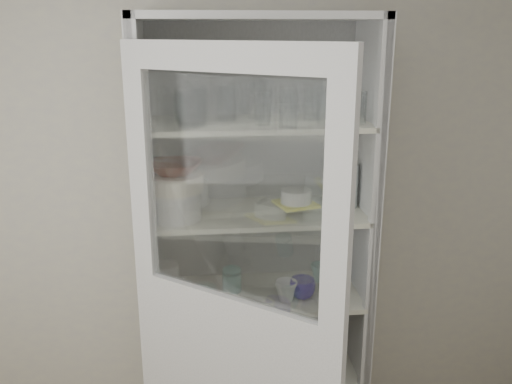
% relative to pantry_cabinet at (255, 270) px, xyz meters
% --- Properties ---
extents(wall_back, '(3.60, 0.02, 2.60)m').
position_rel_pantry_cabinet_xyz_m(wall_back, '(-0.20, 0.16, 0.36)').
color(wall_back, '#BAB4AF').
rests_on(wall_back, ground).
extents(pantry_cabinet, '(1.00, 0.45, 2.10)m').
position_rel_pantry_cabinet_xyz_m(pantry_cabinet, '(0.00, 0.00, 0.00)').
color(pantry_cabinet, silver).
rests_on(pantry_cabinet, floor).
extents(cupboard_door, '(0.74, 0.58, 2.00)m').
position_rel_pantry_cabinet_xyz_m(cupboard_door, '(-0.14, -0.56, -0.07)').
color(cupboard_door, silver).
rests_on(cupboard_door, floor).
extents(tumbler_0, '(0.09, 0.09, 0.13)m').
position_rel_pantry_cabinet_xyz_m(tumbler_0, '(-0.29, -0.17, 0.79)').
color(tumbler_0, silver).
rests_on(tumbler_0, shelf_glass).
extents(tumbler_1, '(0.08, 0.08, 0.15)m').
position_rel_pantry_cabinet_xyz_m(tumbler_1, '(-0.28, -0.21, 0.79)').
color(tumbler_1, silver).
rests_on(tumbler_1, shelf_glass).
extents(tumbler_2, '(0.07, 0.07, 0.14)m').
position_rel_pantry_cabinet_xyz_m(tumbler_2, '(-0.25, -0.19, 0.79)').
color(tumbler_2, silver).
rests_on(tumbler_2, shelf_glass).
extents(tumbler_3, '(0.08, 0.08, 0.13)m').
position_rel_pantry_cabinet_xyz_m(tumbler_3, '(0.02, -0.17, 0.79)').
color(tumbler_3, silver).
rests_on(tumbler_3, shelf_glass).
extents(tumbler_4, '(0.08, 0.08, 0.14)m').
position_rel_pantry_cabinet_xyz_m(tumbler_4, '(0.27, -0.18, 0.79)').
color(tumbler_4, silver).
rests_on(tumbler_4, shelf_glass).
extents(tumbler_5, '(0.09, 0.09, 0.15)m').
position_rel_pantry_cabinet_xyz_m(tumbler_5, '(0.11, -0.22, 0.80)').
color(tumbler_5, silver).
rests_on(tumbler_5, shelf_glass).
extents(tumbler_6, '(0.07, 0.07, 0.13)m').
position_rel_pantry_cabinet_xyz_m(tumbler_6, '(0.41, -0.18, 0.79)').
color(tumbler_6, silver).
rests_on(tumbler_6, shelf_glass).
extents(tumbler_7, '(0.09, 0.09, 0.14)m').
position_rel_pantry_cabinet_xyz_m(tumbler_7, '(-0.24, -0.07, 0.79)').
color(tumbler_7, silver).
rests_on(tumbler_7, shelf_glass).
extents(tumbler_8, '(0.07, 0.07, 0.14)m').
position_rel_pantry_cabinet_xyz_m(tumbler_8, '(-0.30, -0.07, 0.79)').
color(tumbler_8, silver).
rests_on(tumbler_8, shelf_glass).
extents(tumbler_9, '(0.09, 0.09, 0.15)m').
position_rel_pantry_cabinet_xyz_m(tumbler_9, '(-0.24, -0.04, 0.80)').
color(tumbler_9, silver).
rests_on(tumbler_9, shelf_glass).
extents(tumbler_10, '(0.09, 0.09, 0.15)m').
position_rel_pantry_cabinet_xyz_m(tumbler_10, '(-0.12, -0.05, 0.80)').
color(tumbler_10, silver).
rests_on(tumbler_10, shelf_glass).
extents(tumbler_11, '(0.07, 0.07, 0.14)m').
position_rel_pantry_cabinet_xyz_m(tumbler_11, '(0.24, -0.07, 0.79)').
color(tumbler_11, silver).
rests_on(tumbler_11, shelf_glass).
extents(goblet_0, '(0.08, 0.08, 0.17)m').
position_rel_pantry_cabinet_xyz_m(goblet_0, '(-0.29, 0.03, 0.81)').
color(goblet_0, silver).
rests_on(goblet_0, shelf_glass).
extents(goblet_1, '(0.08, 0.08, 0.19)m').
position_rel_pantry_cabinet_xyz_m(goblet_1, '(0.01, 0.01, 0.81)').
color(goblet_1, silver).
rests_on(goblet_1, shelf_glass).
extents(goblet_2, '(0.08, 0.08, 0.18)m').
position_rel_pantry_cabinet_xyz_m(goblet_2, '(0.05, 0.04, 0.81)').
color(goblet_2, silver).
rests_on(goblet_2, shelf_glass).
extents(goblet_3, '(0.07, 0.07, 0.16)m').
position_rel_pantry_cabinet_xyz_m(goblet_3, '(0.29, 0.03, 0.80)').
color(goblet_3, silver).
rests_on(goblet_3, shelf_glass).
extents(plate_stack_front, '(0.21, 0.21, 0.13)m').
position_rel_pantry_cabinet_xyz_m(plate_stack_front, '(-0.35, -0.15, 0.38)').
color(plate_stack_front, white).
rests_on(plate_stack_front, shelf_plates).
extents(plate_stack_back, '(0.21, 0.21, 0.10)m').
position_rel_pantry_cabinet_xyz_m(plate_stack_back, '(-0.31, 0.07, 0.37)').
color(plate_stack_back, white).
rests_on(plate_stack_back, shelf_plates).
extents(cream_bowl, '(0.29, 0.29, 0.07)m').
position_rel_pantry_cabinet_xyz_m(cream_bowl, '(-0.35, -0.15, 0.48)').
color(cream_bowl, white).
rests_on(cream_bowl, plate_stack_front).
extents(terracotta_bowl, '(0.25, 0.25, 0.05)m').
position_rel_pantry_cabinet_xyz_m(terracotta_bowl, '(-0.35, -0.15, 0.55)').
color(terracotta_bowl, '#572114').
rests_on(terracotta_bowl, cream_bowl).
extents(glass_platter, '(0.46, 0.46, 0.02)m').
position_rel_pantry_cabinet_xyz_m(glass_platter, '(0.18, -0.07, 0.33)').
color(glass_platter, silver).
rests_on(glass_platter, shelf_plates).
extents(yellow_trivet, '(0.21, 0.21, 0.01)m').
position_rel_pantry_cabinet_xyz_m(yellow_trivet, '(0.18, -0.07, 0.35)').
color(yellow_trivet, '#FFEB3D').
rests_on(yellow_trivet, glass_platter).
extents(white_ramekin, '(0.18, 0.18, 0.06)m').
position_rel_pantry_cabinet_xyz_m(white_ramekin, '(0.18, -0.07, 0.38)').
color(white_ramekin, white).
rests_on(white_ramekin, yellow_trivet).
extents(grey_bowl_stack, '(0.12, 0.12, 0.20)m').
position_rel_pantry_cabinet_xyz_m(grey_bowl_stack, '(0.40, -0.05, 0.42)').
color(grey_bowl_stack, '#B3BFBE').
rests_on(grey_bowl_stack, shelf_plates).
extents(mug_blue, '(0.14, 0.14, 0.09)m').
position_rel_pantry_cabinet_xyz_m(mug_blue, '(0.20, -0.15, -0.03)').
color(mug_blue, navy).
rests_on(mug_blue, shelf_mugs).
extents(mug_teal, '(0.12, 0.12, 0.09)m').
position_rel_pantry_cabinet_xyz_m(mug_teal, '(0.32, 0.01, -0.04)').
color(mug_teal, '#287478').
rests_on(mug_teal, shelf_mugs).
extents(mug_white, '(0.10, 0.10, 0.09)m').
position_rel_pantry_cabinet_xyz_m(mug_white, '(0.13, -0.17, -0.03)').
color(mug_white, white).
rests_on(mug_white, shelf_mugs).
extents(teal_jar, '(0.09, 0.09, 0.11)m').
position_rel_pantry_cabinet_xyz_m(teal_jar, '(-0.11, -0.05, -0.03)').
color(teal_jar, '#287478').
rests_on(teal_jar, shelf_mugs).
extents(measuring_cups, '(0.11, 0.11, 0.04)m').
position_rel_pantry_cabinet_xyz_m(measuring_cups, '(-0.35, -0.16, -0.06)').
color(measuring_cups, silver).
rests_on(measuring_cups, shelf_mugs).
extents(white_canister, '(0.12, 0.12, 0.13)m').
position_rel_pantry_cabinet_xyz_m(white_canister, '(-0.41, -0.01, -0.01)').
color(white_canister, white).
rests_on(white_canister, shelf_mugs).
extents(cream_dish, '(0.23, 0.23, 0.07)m').
position_rel_pantry_cabinet_xyz_m(cream_dish, '(0.01, -0.10, -0.45)').
color(cream_dish, white).
rests_on(cream_dish, shelf_bot).
extents(tin_box, '(0.21, 0.18, 0.05)m').
position_rel_pantry_cabinet_xyz_m(tin_box, '(0.02, -0.07, -0.45)').
color(tin_box, '#949494').
rests_on(tin_box, shelf_bot).
extents(tumbler_12, '(0.07, 0.07, 0.14)m').
position_rel_pantry_cabinet_xyz_m(tumbler_12, '(0.37, -0.10, 0.79)').
color(tumbler_12, silver).
rests_on(tumbler_12, shelf_glass).
extents(tumbler_13, '(0.07, 0.07, 0.14)m').
position_rel_pantry_cabinet_xyz_m(tumbler_13, '(-0.25, -0.13, 0.79)').
color(tumbler_13, silver).
rests_on(tumbler_13, shelf_glass).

